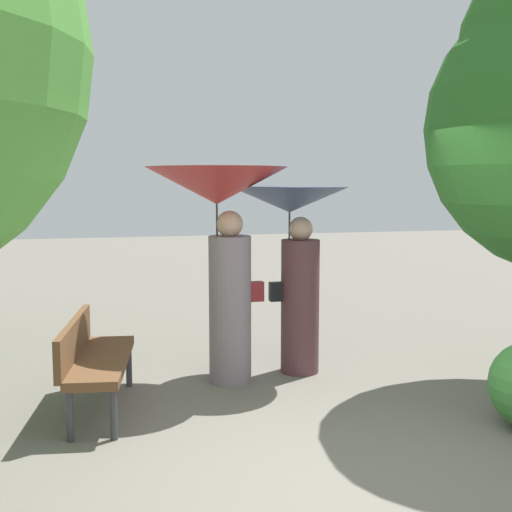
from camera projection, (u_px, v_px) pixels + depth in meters
name	position (u px, v px, depth m)	size (l,w,h in m)	color
ground_plane	(355.00, 477.00, 4.44)	(40.00, 40.00, 0.00)	#6B665B
person_left	(221.00, 221.00, 6.36)	(1.41, 1.41, 2.19)	gray
person_right	(294.00, 240.00, 6.73)	(1.24, 1.24, 1.99)	#563338
park_bench	(92.00, 355.00, 5.66)	(0.70, 1.55, 0.83)	#38383D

